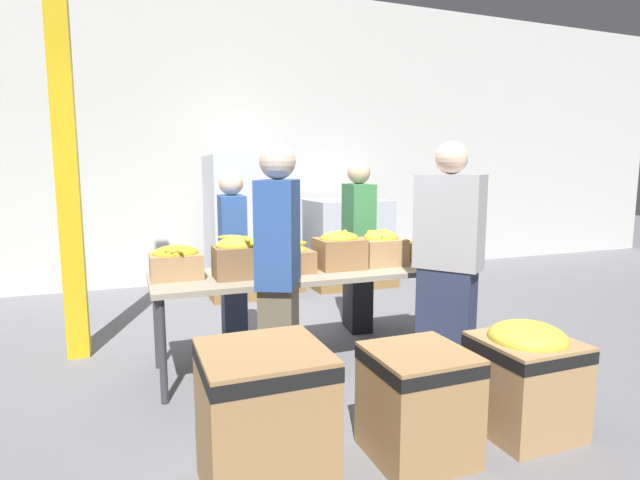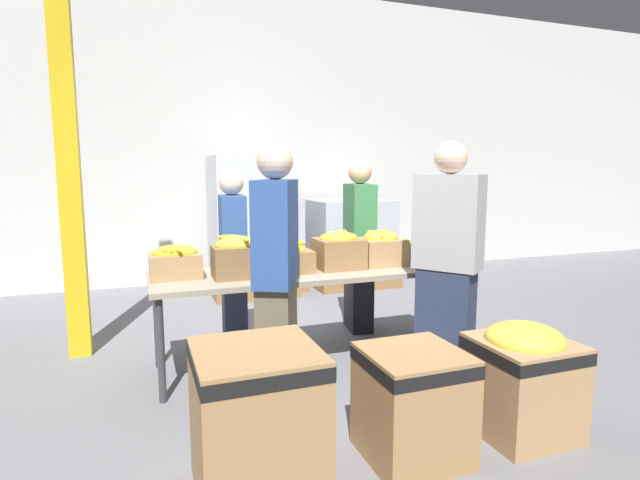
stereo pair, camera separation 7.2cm
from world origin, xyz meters
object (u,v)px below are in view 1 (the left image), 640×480
banana_box_3 (339,250)px  volunteer_2 (233,261)px  pallet_stack_1 (247,226)px  donation_bin_0 (264,416)px  banana_box_5 (427,249)px  support_pillar (63,110)px  banana_box_2 (289,258)px  banana_box_4 (381,247)px  donation_bin_2 (525,374)px  banana_box_0 (176,261)px  volunteer_0 (358,247)px  donation_bin_1 (418,399)px  volunteer_3 (279,278)px  pallet_stack_2 (261,245)px  sorting_table (313,276)px  volunteer_1 (448,263)px  banana_box_1 (239,257)px  pallet_stack_0 (344,242)px

banana_box_3 → volunteer_2: volunteer_2 is taller
banana_box_3 → pallet_stack_1: pallet_stack_1 is taller
donation_bin_0 → pallet_stack_1: (0.83, 3.95, 0.46)m
banana_box_3 → banana_box_5: 0.84m
donation_bin_0 → support_pillar: 2.97m
volunteer_2 → banana_box_2: bearing=32.2°
banana_box_4 → donation_bin_0: bearing=-133.4°
donation_bin_2 → banana_box_2: bearing=124.8°
banana_box_0 → banana_box_5: bearing=-0.9°
volunteer_0 → donation_bin_2: size_ratio=2.45×
donation_bin_1 → donation_bin_2: bearing=0.0°
banana_box_5 → volunteer_2: size_ratio=0.24×
volunteer_3 → donation_bin_2: size_ratio=2.57×
banana_box_5 → banana_box_4: bearing=-178.3°
volunteer_0 → donation_bin_0: size_ratio=2.28×
banana_box_0 → donation_bin_1: (1.09, -1.52, -0.56)m
banana_box_3 → pallet_stack_2: 2.70m
donation_bin_1 → sorting_table: bearing=92.2°
banana_box_5 → banana_box_3: bearing=-177.7°
volunteer_1 → donation_bin_2: volunteer_1 is taller
banana_box_1 → volunteer_0: (1.30, 0.72, -0.11)m
volunteer_0 → volunteer_2: size_ratio=1.06×
sorting_table → volunteer_1: size_ratio=1.42×
banana_box_4 → volunteer_0: bearing=81.5°
volunteer_1 → pallet_stack_2: (-0.57, 3.29, -0.29)m
volunteer_1 → banana_box_1: bearing=32.9°
donation_bin_0 → volunteer_3: bearing=68.9°
volunteer_2 → volunteer_3: (0.07, -1.17, 0.09)m
sorting_table → pallet_stack_2: (0.25, 2.67, -0.13)m
banana_box_5 → pallet_stack_1: bearing=112.6°
banana_box_3 → volunteer_1: (0.60, -0.61, -0.04)m
pallet_stack_1 → banana_box_1: bearing=-104.0°
volunteer_2 → pallet_stack_0: 2.78m
banana_box_5 → pallet_stack_1: 2.67m
donation_bin_1 → volunteer_2: bearing=105.9°
volunteer_1 → pallet_stack_2: bearing=-26.4°
banana_box_5 → volunteer_3: bearing=-157.9°
volunteer_3 → donation_bin_0: size_ratio=2.39×
banana_box_2 → donation_bin_0: bearing=-112.0°
donation_bin_2 → pallet_stack_2: bearing=97.3°
volunteer_3 → banana_box_5: bearing=-42.4°
donation_bin_1 → donation_bin_2: donation_bin_2 is taller
volunteer_0 → pallet_stack_2: volunteer_0 is taller
banana_box_5 → volunteer_1: (-0.24, -0.65, 0.00)m
volunteer_0 → volunteer_3: 1.69m
sorting_table → volunteer_2: volunteer_2 is taller
banana_box_2 → pallet_stack_1: 2.53m
donation_bin_0 → volunteer_2: bearing=82.5°
volunteer_3 → pallet_stack_2: size_ratio=1.46×
banana_box_5 → donation_bin_0: 2.42m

